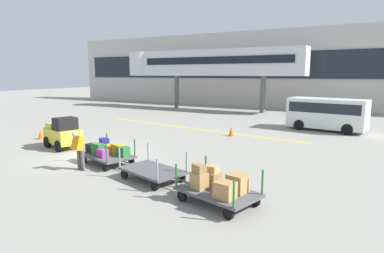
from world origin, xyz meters
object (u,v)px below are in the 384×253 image
Objects in this scene: baggage_cart_middle at (152,171)px; baggage_cart_tail at (218,186)px; baggage_tug at (63,133)px; safety_cone_near at (41,134)px; baggage_cart_lead at (107,152)px; baggage_handler at (79,148)px; safety_cone_far at (231,131)px; shuttle_van at (327,112)px.

baggage_cart_middle is 1.00× the size of baggage_cart_tail.
baggage_tug is 4.22× the size of safety_cone_near.
baggage_cart_lead reaches higher than safety_cone_near.
baggage_cart_middle is at bearing -15.63° from baggage_tug.
baggage_cart_middle is 3.03m from baggage_cart_tail.
baggage_handler reaches higher than safety_cone_far.
baggage_cart_tail is 0.61× the size of shuttle_van.
safety_cone_far is (9.14, 6.21, 0.00)m from safety_cone_near.
baggage_tug reaches higher than baggage_cart_lead.
baggage_handler is at bearing -104.59° from safety_cone_far.
baggage_tug is 3.17m from safety_cone_near.
baggage_cart_lead is 5.61× the size of safety_cone_far.
shuttle_van reaches higher than baggage_tug.
baggage_handler is at bearing -116.61° from shuttle_van.
baggage_handler reaches higher than baggage_cart_middle.
shuttle_van is at bearing 63.39° from baggage_handler.
baggage_tug is 1.48× the size of baggage_handler.
safety_cone_far is (6.15, 7.12, -0.48)m from baggage_tug.
shuttle_van reaches higher than baggage_cart_middle.
shuttle_van is at bearing 62.11° from baggage_cart_lead.
safety_cone_near is at bearing -141.32° from shuttle_van.
baggage_cart_lead is at bearing -14.90° from baggage_tug.
baggage_handler is (-0.26, -1.25, 0.36)m from baggage_cart_lead.
baggage_tug is 4.22× the size of safety_cone_far.
baggage_tug reaches higher than baggage_cart_tail.
safety_cone_near is at bearing 163.98° from baggage_cart_middle.
baggage_cart_middle is 0.61× the size of shuttle_van.
baggage_handler is (3.69, -2.30, 0.11)m from baggage_tug.
baggage_cart_tail is (9.81, -2.74, -0.22)m from baggage_tug.
baggage_handler reaches higher than safety_cone_near.
baggage_tug is 4.35m from baggage_handler.
shuttle_van is at bearing 85.90° from baggage_cart_tail.
safety_cone_near is (-9.89, 2.84, -0.07)m from baggage_cart_middle.
baggage_cart_middle is 5.61× the size of safety_cone_near.
baggage_tug is at bearing 148.06° from baggage_handler.
shuttle_van is (10.86, 12.00, 0.48)m from baggage_tug.
safety_cone_far is (-3.66, 9.86, -0.26)m from baggage_cart_tail.
baggage_cart_tail reaches higher than safety_cone_near.
baggage_cart_lead is at bearing 163.39° from baggage_cart_middle.
safety_cone_far is (-4.71, -4.88, -0.96)m from shuttle_van.
baggage_cart_tail is at bearing -4.06° from baggage_handler.
baggage_cart_middle is (2.94, -0.88, -0.16)m from baggage_cart_lead.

